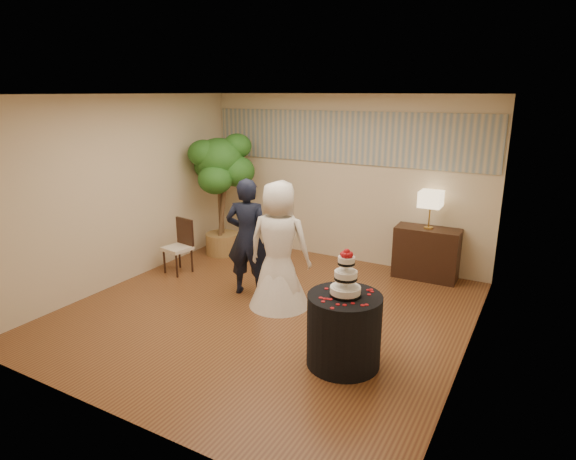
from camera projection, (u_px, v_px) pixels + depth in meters
The scene contains 15 objects.
floor at pixel (267, 312), 6.42m from camera, with size 5.00×5.00×0.00m, color brown.
ceiling at pixel (264, 94), 5.65m from camera, with size 5.00×5.00×0.00m, color white.
wall_back at pixel (343, 179), 8.13m from camera, with size 5.00×0.06×2.80m, color beige.
wall_front at pixel (105, 273), 3.94m from camera, with size 5.00×0.06×2.80m, color beige.
wall_left at pixel (124, 191), 7.21m from camera, with size 0.06×5.00×2.80m, color beige.
wall_right at pixel (476, 238), 4.87m from camera, with size 0.06×5.00×2.80m, color beige.
mural_border at pixel (344, 138), 7.92m from camera, with size 4.90×0.02×0.85m, color #999B8F.
groom at pixel (248, 237), 6.80m from camera, with size 0.62×0.40×1.69m, color black.
bride at pixel (279, 245), 6.39m from camera, with size 0.85×0.83×1.74m, color white.
cake_table at pixel (344, 330), 5.10m from camera, with size 0.79×0.79×0.79m, color black.
wedding_cake at pixel (346, 273), 4.91m from camera, with size 0.32×0.32×0.51m, color white, non-canonical shape.
console at pixel (426, 253), 7.49m from camera, with size 0.97×0.43×0.81m, color black.
table_lamp at pixel (430, 210), 7.30m from camera, with size 0.33×0.33×0.58m, color beige, non-canonical shape.
ficus_tree at pixel (220, 194), 8.44m from camera, with size 1.04×1.04×2.19m, color #255B1D, non-canonical shape.
side_chair at pixel (177, 247), 7.70m from camera, with size 0.40×0.42×0.87m, color black, non-canonical shape.
Camera 1 is at (3.10, -4.99, 2.83)m, focal length 30.00 mm.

